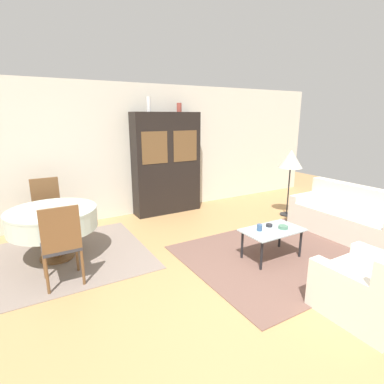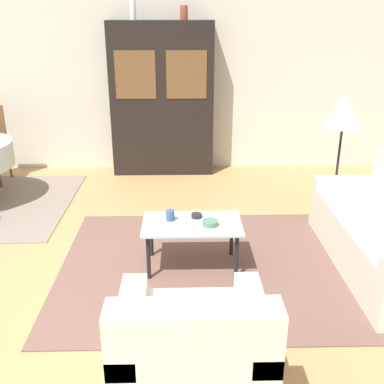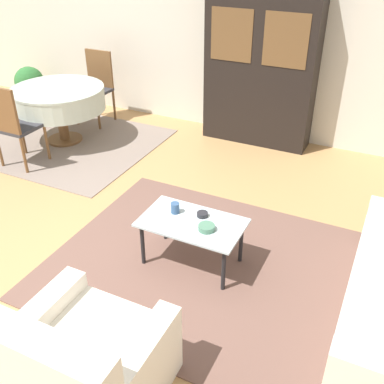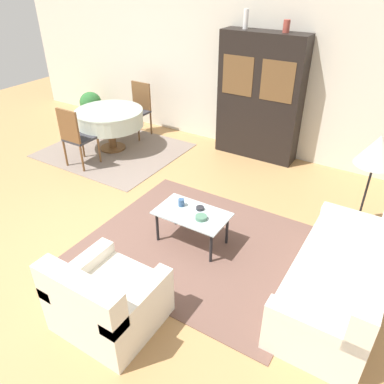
% 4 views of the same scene
% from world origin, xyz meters
% --- Properties ---
extents(ground_plane, '(14.00, 14.00, 0.00)m').
position_xyz_m(ground_plane, '(0.00, 0.00, 0.00)').
color(ground_plane, tan).
extents(wall_back, '(10.00, 0.06, 2.70)m').
position_xyz_m(wall_back, '(0.00, 3.63, 1.35)').
color(wall_back, beige).
rests_on(wall_back, ground_plane).
extents(area_rug, '(2.71, 2.26, 0.01)m').
position_xyz_m(area_rug, '(1.22, 0.59, 0.01)').
color(area_rug, brown).
rests_on(area_rug, ground_plane).
extents(dining_rug, '(2.40, 2.10, 0.01)m').
position_xyz_m(dining_rug, '(-1.61, 2.12, 0.01)').
color(dining_rug, gray).
rests_on(dining_rug, ground_plane).
extents(armchair, '(0.91, 0.85, 0.83)m').
position_xyz_m(armchair, '(1.06, -0.92, 0.31)').
color(armchair, silver).
rests_on(armchair, ground_plane).
extents(coffee_table, '(0.89, 0.53, 0.44)m').
position_xyz_m(coffee_table, '(1.09, 0.58, 0.40)').
color(coffee_table, black).
rests_on(coffee_table, area_rug).
extents(display_cabinet, '(1.45, 0.41, 2.14)m').
position_xyz_m(display_cabinet, '(0.72, 3.38, 1.07)').
color(display_cabinet, black).
rests_on(display_cabinet, ground_plane).
extents(dining_table, '(1.23, 1.23, 0.76)m').
position_xyz_m(dining_table, '(-1.68, 2.17, 0.62)').
color(dining_table, brown).
rests_on(dining_table, dining_rug).
extents(dining_chair_near, '(0.44, 0.44, 1.04)m').
position_xyz_m(dining_chair_near, '(-1.68, 1.33, 0.59)').
color(dining_chair_near, brown).
rests_on(dining_chair_near, dining_rug).
extents(dining_chair_far, '(0.44, 0.44, 1.04)m').
position_xyz_m(dining_chair_far, '(-1.68, 3.01, 0.59)').
color(dining_chair_far, brown).
rests_on(dining_chair_far, dining_rug).
extents(cup, '(0.08, 0.08, 0.10)m').
position_xyz_m(cup, '(0.89, 0.65, 0.50)').
color(cup, '#33517A').
rests_on(cup, coffee_table).
extents(bowl, '(0.14, 0.14, 0.05)m').
position_xyz_m(bowl, '(1.25, 0.53, 0.47)').
color(bowl, '#4C7A60').
rests_on(bowl, coffee_table).
extents(bowl_small, '(0.10, 0.10, 0.04)m').
position_xyz_m(bowl_small, '(1.13, 0.70, 0.47)').
color(bowl_small, '#232328').
rests_on(bowl_small, coffee_table).
extents(potted_plant, '(0.47, 0.47, 0.64)m').
position_xyz_m(potted_plant, '(-3.10, 3.08, 0.35)').
color(potted_plant, '#93664C').
rests_on(potted_plant, ground_plane).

